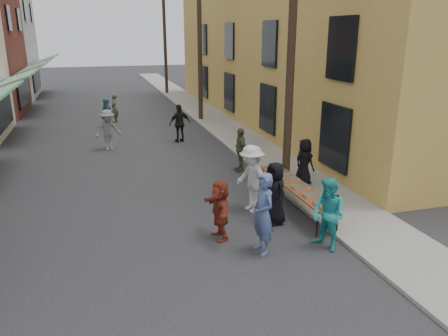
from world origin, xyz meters
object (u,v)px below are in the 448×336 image
utility_pole_mid (200,41)px  guest_front_a (275,193)px  catering_tray_sausage (324,204)px  utility_pole_far (165,38)px  server (304,161)px  utility_pole_near (291,49)px  serving_table (296,186)px  guest_front_c (328,214)px

utility_pole_mid → guest_front_a: 15.13m
catering_tray_sausage → guest_front_a: 1.34m
utility_pole_far → server: 24.41m
utility_pole_mid → utility_pole_near: bearing=-90.0°
guest_front_a → catering_tray_sausage: bearing=30.1°
server → utility_pole_mid: bearing=-17.3°
catering_tray_sausage → server: (1.14, 3.39, 0.08)m
serving_table → guest_front_c: size_ratio=2.24×
guest_front_c → server: (1.50, 4.23, -0.02)m
utility_pole_near → utility_pole_far: 24.00m
utility_pole_near → guest_front_c: bearing=-101.7°
utility_pole_far → guest_front_a: 26.90m
utility_pole_near → utility_pole_far: same height
utility_pole_far → guest_front_a: (-1.53, -26.61, -3.64)m
guest_front_a → guest_front_c: bearing=2.4°
utility_pole_near → catering_tray_sausage: bearing=-98.7°
catering_tray_sausage → server: bearing=71.4°
catering_tray_sausage → server: server is taller
utility_pole_far → guest_front_c: size_ratio=5.05×
utility_pole_near → catering_tray_sausage: 5.14m
utility_pole_mid → utility_pole_far: (0.00, 12.00, 0.00)m
serving_table → catering_tray_sausage: size_ratio=8.00×
utility_pole_far → catering_tray_sausage: utility_pole_far is taller
catering_tray_sausage → utility_pole_far: bearing=88.9°
utility_pole_mid → server: bearing=-87.2°
utility_pole_mid → utility_pole_far: bearing=90.0°
utility_pole_near → catering_tray_sausage: (-0.54, -3.52, -3.71)m
utility_pole_near → catering_tray_sausage: size_ratio=18.00×
guest_front_a → server: (2.13, 2.48, 0.01)m
utility_pole_far → catering_tray_sausage: bearing=-91.1°
guest_front_c → server: size_ratio=1.16×
utility_pole_mid → catering_tray_sausage: utility_pole_mid is taller
guest_front_a → server: bearing=122.0°
utility_pole_mid → server: size_ratio=5.84×
guest_front_a → utility_pole_near: bearing=132.3°
utility_pole_far → guest_front_a: bearing=-93.3°
serving_table → guest_front_a: 1.25m
utility_pole_near → server: bearing=-12.0°
catering_tray_sausage → utility_pole_mid: bearing=88.0°
utility_pole_near → server: 3.68m
catering_tray_sausage → guest_front_a: bearing=137.4°
utility_pole_near → guest_front_c: (-0.90, -4.36, -3.61)m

